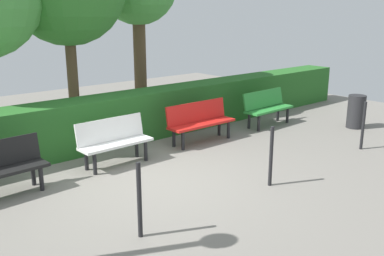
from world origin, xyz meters
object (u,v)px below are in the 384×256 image
at_px(bench_white, 114,140).
at_px(trash_bin, 356,112).
at_px(bench_green, 267,106).
at_px(bench_red, 200,120).

bearing_deg(bench_white, trash_bin, 163.85).
relative_size(bench_white, trash_bin, 1.74).
distance_m(bench_green, bench_white, 4.36).
relative_size(bench_green, bench_red, 0.90).
height_order(bench_red, trash_bin, bench_red).
bearing_deg(bench_red, trash_bin, 156.61).
relative_size(bench_green, trash_bin, 1.82).
distance_m(bench_red, bench_white, 2.16).
distance_m(bench_green, bench_red, 2.20).
bearing_deg(bench_white, bench_green, 179.04).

